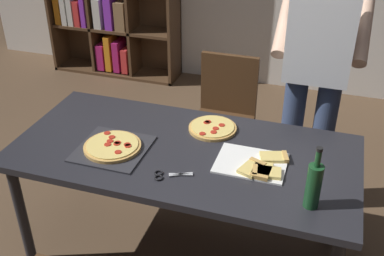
# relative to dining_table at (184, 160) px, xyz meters

# --- Properties ---
(ground_plane) EXTENTS (12.00, 12.00, 0.00)m
(ground_plane) POSITION_rel_dining_table_xyz_m (0.00, 0.00, -0.68)
(ground_plane) COLOR brown
(dining_table) EXTENTS (1.87, 0.89, 0.75)m
(dining_table) POSITION_rel_dining_table_xyz_m (0.00, 0.00, 0.00)
(dining_table) COLOR #232328
(dining_table) RESTS_ON ground_plane
(chair_far_side) EXTENTS (0.42, 0.42, 0.90)m
(chair_far_side) POSITION_rel_dining_table_xyz_m (0.00, 0.93, -0.17)
(chair_far_side) COLOR #472D19
(chair_far_side) RESTS_ON ground_plane
(person_serving_pizza) EXTENTS (0.55, 0.54, 1.75)m
(person_serving_pizza) POSITION_rel_dining_table_xyz_m (0.61, 0.71, 0.32)
(person_serving_pizza) COLOR #38476B
(person_serving_pizza) RESTS_ON ground_plane
(pepperoni_pizza_on_tray) EXTENTS (0.37, 0.37, 0.04)m
(pepperoni_pizza_on_tray) POSITION_rel_dining_table_xyz_m (-0.36, -0.12, 0.09)
(pepperoni_pizza_on_tray) COLOR #2D2D33
(pepperoni_pizza_on_tray) RESTS_ON dining_table
(pizza_slices_on_towel) EXTENTS (0.37, 0.28, 0.03)m
(pizza_slices_on_towel) POSITION_rel_dining_table_xyz_m (0.41, -0.04, 0.08)
(pizza_slices_on_towel) COLOR white
(pizza_slices_on_towel) RESTS_ON dining_table
(wine_bottle) EXTENTS (0.07, 0.07, 0.32)m
(wine_bottle) POSITION_rel_dining_table_xyz_m (0.70, -0.26, 0.19)
(wine_bottle) COLOR #194723
(wine_bottle) RESTS_ON dining_table
(kitchen_scissors) EXTENTS (0.20, 0.12, 0.01)m
(kitchen_scissors) POSITION_rel_dining_table_xyz_m (-0.00, -0.25, 0.08)
(kitchen_scissors) COLOR silver
(kitchen_scissors) RESTS_ON dining_table
(second_pizza_plain) EXTENTS (0.28, 0.28, 0.03)m
(second_pizza_plain) POSITION_rel_dining_table_xyz_m (0.09, 0.25, 0.08)
(second_pizza_plain) COLOR tan
(second_pizza_plain) RESTS_ON dining_table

